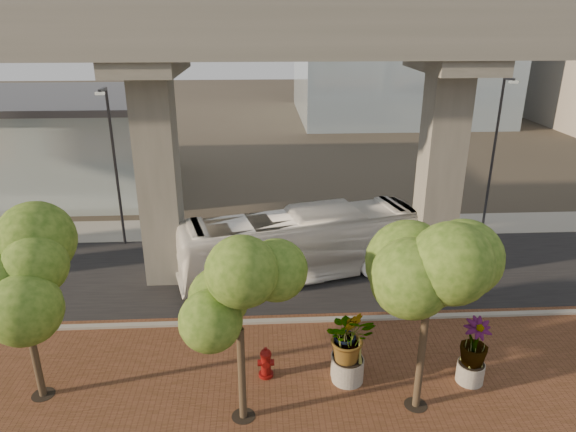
{
  "coord_description": "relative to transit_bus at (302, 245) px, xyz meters",
  "views": [
    {
      "loc": [
        -1.72,
        -18.91,
        11.04
      ],
      "look_at": [
        -0.65,
        0.5,
        3.46
      ],
      "focal_mm": 32.0,
      "sensor_mm": 36.0,
      "label": 1
    }
  ],
  "objects": [
    {
      "name": "ground",
      "position": [
        -0.03,
        -1.86,
        -1.54
      ],
      "size": [
        160.0,
        160.0,
        0.0
      ],
      "primitive_type": "plane",
      "color": "#3C352C",
      "rests_on": "ground"
    },
    {
      "name": "asphalt_road",
      "position": [
        -0.03,
        0.14,
        -1.52
      ],
      "size": [
        90.0,
        8.0,
        0.04
      ],
      "primitive_type": "cube",
      "color": "black",
      "rests_on": "ground"
    },
    {
      "name": "curb_strip",
      "position": [
        -0.03,
        -3.86,
        -1.46
      ],
      "size": [
        70.0,
        0.25,
        0.16
      ],
      "primitive_type": "cube",
      "color": "#9A988F",
      "rests_on": "ground"
    },
    {
      "name": "far_sidewalk",
      "position": [
        -0.03,
        5.64,
        -1.51
      ],
      "size": [
        90.0,
        3.0,
        0.06
      ],
      "primitive_type": "cube",
      "color": "#9A988F",
      "rests_on": "ground"
    },
    {
      "name": "transit_viaduct",
      "position": [
        -0.03,
        0.14,
        5.75
      ],
      "size": [
        72.0,
        5.6,
        12.4
      ],
      "color": "gray",
      "rests_on": "ground"
    },
    {
      "name": "transit_bus",
      "position": [
        0.0,
        0.0,
        0.0
      ],
      "size": [
        11.33,
        5.35,
        3.08
      ],
      "primitive_type": "imported",
      "rotation": [
        0.0,
        0.0,
        1.83
      ],
      "color": "white",
      "rests_on": "ground"
    },
    {
      "name": "fire_hydrant",
      "position": [
        -1.71,
        -6.99,
        -0.96
      ],
      "size": [
        0.54,
        0.48,
        1.08
      ],
      "color": "maroon",
      "rests_on": "ground"
    },
    {
      "name": "planter_front",
      "position": [
        0.91,
        -7.33,
        0.04
      ],
      "size": [
        2.27,
        2.27,
        2.5
      ],
      "color": "gray",
      "rests_on": "ground"
    },
    {
      "name": "planter_right",
      "position": [
        4.83,
        -7.61,
        -0.11
      ],
      "size": [
        2.12,
        2.12,
        2.26
      ],
      "color": "#A49E94",
      "rests_on": "ground"
    },
    {
      "name": "planter_left",
      "position": [
        0.9,
        -7.1,
        0.0
      ],
      "size": [
        2.22,
        2.22,
        2.44
      ],
      "color": "gray",
      "rests_on": "ground"
    },
    {
      "name": "street_tree_far_west",
      "position": [
        -8.66,
        -7.52,
        2.68
      ],
      "size": [
        3.52,
        3.52,
        5.78
      ],
      "color": "#4D3F2C",
      "rests_on": "ground"
    },
    {
      "name": "street_tree_near_west",
      "position": [
        -2.41,
        -8.79,
        2.65
      ],
      "size": [
        3.83,
        3.83,
        5.89
      ],
      "color": "#4D3F2C",
      "rests_on": "ground"
    },
    {
      "name": "street_tree_near_east",
      "position": [
        2.79,
        -8.61,
        3.31
      ],
      "size": [
        4.0,
        4.0,
        6.63
      ],
      "color": "#4D3F2C",
      "rests_on": "ground"
    },
    {
      "name": "streetlamp_west",
      "position": [
        -8.88,
        3.89,
        3.11
      ],
      "size": [
        0.39,
        1.15,
        7.96
      ],
      "color": "#323238",
      "rests_on": "ground"
    },
    {
      "name": "streetlamp_east",
      "position": [
        10.84,
        5.53,
        3.22
      ],
      "size": [
        0.4,
        1.18,
        8.15
      ],
      "color": "#313237",
      "rests_on": "ground"
    }
  ]
}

